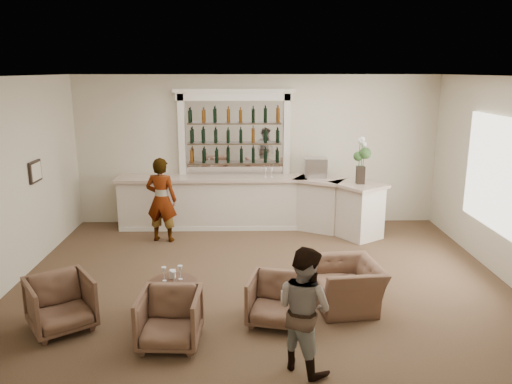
# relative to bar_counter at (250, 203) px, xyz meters

# --- Properties ---
(ground) EXTENTS (8.00, 8.00, 0.00)m
(ground) POSITION_rel_bar_counter_xyz_m (0.16, -3.00, -0.57)
(ground) COLOR brown
(ground) RESTS_ON ground
(room_shell) EXTENTS (8.04, 7.02, 3.32)m
(room_shell) POSITION_rel_bar_counter_xyz_m (0.33, -2.29, 1.77)
(room_shell) COLOR beige
(room_shell) RESTS_ON ground
(bar_counter) EXTENTS (5.72, 1.80, 1.14)m
(bar_counter) POSITION_rel_bar_counter_xyz_m (0.00, 0.00, 0.00)
(bar_counter) COLOR silver
(bar_counter) RESTS_ON ground
(back_bar_alcove) EXTENTS (2.64, 0.25, 3.00)m
(back_bar_alcove) POSITION_rel_bar_counter_xyz_m (-0.34, 0.41, 1.46)
(back_bar_alcove) COLOR white
(back_bar_alcove) RESTS_ON ground
(cocktail_table) EXTENTS (0.68, 0.68, 0.50)m
(cocktail_table) POSITION_rel_bar_counter_xyz_m (-1.12, -3.98, -0.32)
(cocktail_table) COLOR #4A2F20
(cocktail_table) RESTS_ON ground
(sommelier) EXTENTS (0.69, 0.52, 1.72)m
(sommelier) POSITION_rel_bar_counter_xyz_m (-1.78, -0.79, 0.28)
(sommelier) COLOR gray
(sommelier) RESTS_ON ground
(guest) EXTENTS (0.91, 0.91, 1.49)m
(guest) POSITION_rel_bar_counter_xyz_m (0.57, -5.30, 0.17)
(guest) COLOR gray
(guest) RESTS_ON ground
(armchair_left) EXTENTS (1.10, 1.11, 0.73)m
(armchair_left) POSITION_rel_bar_counter_xyz_m (-2.57, -4.35, -0.21)
(armchair_left) COLOR brown
(armchair_left) RESTS_ON ground
(armchair_center) EXTENTS (0.79, 0.81, 0.71)m
(armchair_center) POSITION_rel_bar_counter_xyz_m (-1.05, -4.77, -0.22)
(armchair_center) COLOR brown
(armchair_center) RESTS_ON ground
(armchair_right) EXTENTS (0.87, 0.89, 0.67)m
(armchair_right) POSITION_rel_bar_counter_xyz_m (0.32, -4.23, -0.24)
(armchair_right) COLOR brown
(armchair_right) RESTS_ON ground
(armchair_far) EXTENTS (1.03, 1.14, 0.67)m
(armchair_far) POSITION_rel_bar_counter_xyz_m (1.39, -3.77, -0.24)
(armchair_far) COLOR brown
(armchair_far) RESTS_ON ground
(espresso_machine) EXTENTS (0.49, 0.41, 0.42)m
(espresso_machine) POSITION_rel_bar_counter_xyz_m (1.41, 0.05, 0.77)
(espresso_machine) COLOR #B2B1B6
(espresso_machine) RESTS_ON bar_counter
(flower_vase) EXTENTS (0.25, 0.25, 0.95)m
(flower_vase) POSITION_rel_bar_counter_xyz_m (2.24, -0.64, 1.10)
(flower_vase) COLOR black
(flower_vase) RESTS_ON bar_counter
(wine_glass_bar_left) EXTENTS (0.07, 0.07, 0.21)m
(wine_glass_bar_left) POSITION_rel_bar_counter_xyz_m (0.34, 0.03, 0.67)
(wine_glass_bar_left) COLOR white
(wine_glass_bar_left) RESTS_ON bar_counter
(wine_glass_bar_right) EXTENTS (0.07, 0.07, 0.21)m
(wine_glass_bar_right) POSITION_rel_bar_counter_xyz_m (0.47, 0.01, 0.67)
(wine_glass_bar_right) COLOR white
(wine_glass_bar_right) RESTS_ON bar_counter
(wine_glass_tbl_a) EXTENTS (0.07, 0.07, 0.21)m
(wine_glass_tbl_a) POSITION_rel_bar_counter_xyz_m (-1.24, -3.95, 0.03)
(wine_glass_tbl_a) COLOR white
(wine_glass_tbl_a) RESTS_ON cocktail_table
(wine_glass_tbl_b) EXTENTS (0.07, 0.07, 0.21)m
(wine_glass_tbl_b) POSITION_rel_bar_counter_xyz_m (-1.02, -3.90, 0.03)
(wine_glass_tbl_b) COLOR white
(wine_glass_tbl_b) RESTS_ON cocktail_table
(wine_glass_tbl_c) EXTENTS (0.07, 0.07, 0.21)m
(wine_glass_tbl_c) POSITION_rel_bar_counter_xyz_m (-1.08, -4.11, 0.03)
(wine_glass_tbl_c) COLOR white
(wine_glass_tbl_c) RESTS_ON cocktail_table
(napkin_holder) EXTENTS (0.08, 0.08, 0.12)m
(napkin_holder) POSITION_rel_bar_counter_xyz_m (-1.14, -3.84, -0.01)
(napkin_holder) COLOR white
(napkin_holder) RESTS_ON cocktail_table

